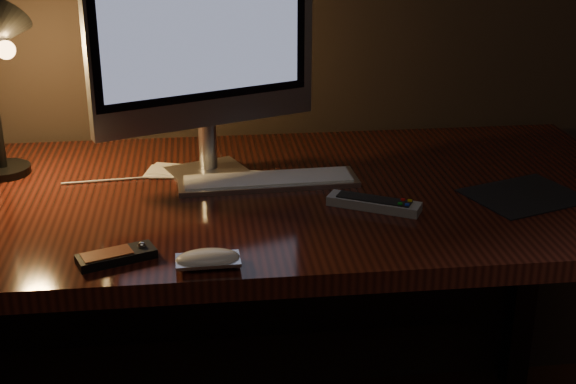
{
  "coord_description": "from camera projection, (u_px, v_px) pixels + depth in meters",
  "views": [
    {
      "loc": [
        -0.11,
        0.35,
        1.35
      ],
      "look_at": [
        0.06,
        1.73,
        0.79
      ],
      "focal_mm": 50.0,
      "sensor_mm": 36.0,
      "label": 1
    }
  ],
  "objects": [
    {
      "name": "tv_remote",
      "position": [
        374.0,
        203.0,
        1.53
      ],
      "size": [
        0.18,
        0.13,
        0.02
      ],
      "rotation": [
        0.0,
        0.0,
        -0.5
      ],
      "color": "#9A9D9F",
      "rests_on": "desk"
    },
    {
      "name": "media_remote",
      "position": [
        116.0,
        256.0,
        1.33
      ],
      "size": [
        0.14,
        0.09,
        0.02
      ],
      "rotation": [
        0.0,
        0.0,
        0.37
      ],
      "color": "black",
      "rests_on": "desk"
    },
    {
      "name": "mousepad",
      "position": [
        524.0,
        196.0,
        1.59
      ],
      "size": [
        0.26,
        0.23,
        0.0
      ],
      "primitive_type": "cube",
      "rotation": [
        0.0,
        0.0,
        0.33
      ],
      "color": "black",
      "rests_on": "desk"
    },
    {
      "name": "cable",
      "position": [
        188.0,
        177.0,
        1.69
      ],
      "size": [
        0.5,
        0.06,
        0.0
      ],
      "primitive_type": "cylinder",
      "rotation": [
        0.0,
        1.57,
        -0.12
      ],
      "color": "white",
      "rests_on": "desk"
    },
    {
      "name": "monitor",
      "position": [
        204.0,
        34.0,
        1.6
      ],
      "size": [
        0.46,
        0.2,
        0.51
      ],
      "rotation": [
        0.0,
        0.0,
        0.37
      ],
      "color": "silver",
      "rests_on": "desk"
    },
    {
      "name": "desk",
      "position": [
        252.0,
        234.0,
        1.73
      ],
      "size": [
        1.6,
        0.75,
        0.75
      ],
      "color": "#3B140D",
      "rests_on": "ground"
    },
    {
      "name": "keyboard",
      "position": [
        268.0,
        181.0,
        1.66
      ],
      "size": [
        0.37,
        0.12,
        0.01
      ],
      "primitive_type": "cube",
      "rotation": [
        0.0,
        0.0,
        0.04
      ],
      "color": "silver",
      "rests_on": "desk"
    },
    {
      "name": "papers",
      "position": [
        174.0,
        171.0,
        1.72
      ],
      "size": [
        0.13,
        0.1,
        0.01
      ],
      "primitive_type": "cube",
      "rotation": [
        0.0,
        0.0,
        -0.22
      ],
      "color": "white",
      "rests_on": "desk"
    },
    {
      "name": "mouse",
      "position": [
        208.0,
        261.0,
        1.31
      ],
      "size": [
        0.11,
        0.06,
        0.02
      ],
      "primitive_type": "ellipsoid",
      "rotation": [
        0.0,
        0.0,
        0.03
      ],
      "color": "white",
      "rests_on": "desk"
    }
  ]
}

